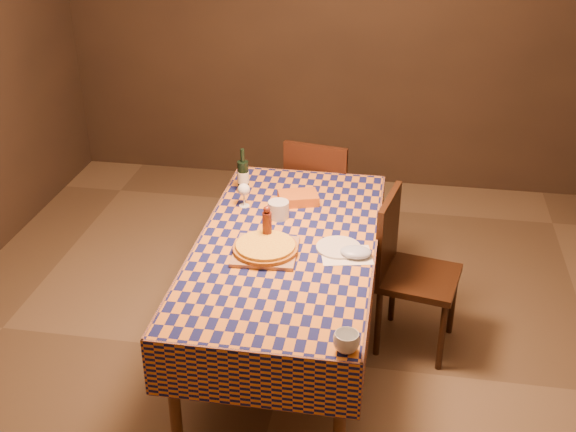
{
  "coord_description": "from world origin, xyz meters",
  "views": [
    {
      "loc": [
        0.55,
        -3.23,
        2.66
      ],
      "look_at": [
        0.0,
        0.05,
        0.9
      ],
      "focal_mm": 45.0,
      "sensor_mm": 36.0,
      "label": 1
    }
  ],
  "objects_px": {
    "pizza": "(265,247)",
    "chair_far": "(320,196)",
    "bowl": "(271,251)",
    "chair_right": "(406,265)",
    "wine_bottle": "(243,176)",
    "white_plate": "(338,248)",
    "dining_table": "(286,255)",
    "cutting_board": "(266,251)"
  },
  "relations": [
    {
      "from": "bowl",
      "to": "chair_far",
      "type": "bearing_deg",
      "value": 85.3
    },
    {
      "from": "chair_far",
      "to": "chair_right",
      "type": "xyz_separation_m",
      "value": [
        0.59,
        -0.79,
        0.0
      ]
    },
    {
      "from": "pizza",
      "to": "chair_far",
      "type": "xyz_separation_m",
      "value": [
        0.13,
        1.21,
        -0.28
      ]
    },
    {
      "from": "cutting_board",
      "to": "bowl",
      "type": "bearing_deg",
      "value": -17.82
    },
    {
      "from": "chair_right",
      "to": "chair_far",
      "type": "bearing_deg",
      "value": 126.67
    },
    {
      "from": "pizza",
      "to": "chair_right",
      "type": "bearing_deg",
      "value": 30.07
    },
    {
      "from": "cutting_board",
      "to": "bowl",
      "type": "xyz_separation_m",
      "value": [
        0.03,
        -0.01,
        0.01
      ]
    },
    {
      "from": "wine_bottle",
      "to": "chair_right",
      "type": "bearing_deg",
      "value": -15.26
    },
    {
      "from": "white_plate",
      "to": "chair_far",
      "type": "height_order",
      "value": "chair_far"
    },
    {
      "from": "wine_bottle",
      "to": "cutting_board",
      "type": "bearing_deg",
      "value": -68.56
    },
    {
      "from": "pizza",
      "to": "chair_far",
      "type": "height_order",
      "value": "chair_far"
    },
    {
      "from": "chair_right",
      "to": "dining_table",
      "type": "bearing_deg",
      "value": -155.46
    },
    {
      "from": "pizza",
      "to": "chair_right",
      "type": "distance_m",
      "value": 0.88
    },
    {
      "from": "cutting_board",
      "to": "wine_bottle",
      "type": "xyz_separation_m",
      "value": [
        -0.27,
        0.68,
        0.09
      ]
    },
    {
      "from": "white_plate",
      "to": "chair_far",
      "type": "xyz_separation_m",
      "value": [
        -0.23,
        1.1,
        -0.25
      ]
    },
    {
      "from": "dining_table",
      "to": "chair_right",
      "type": "xyz_separation_m",
      "value": [
        0.63,
        0.29,
        -0.17
      ]
    },
    {
      "from": "cutting_board",
      "to": "pizza",
      "type": "bearing_deg",
      "value": 180.0
    },
    {
      "from": "dining_table",
      "to": "cutting_board",
      "type": "height_order",
      "value": "cutting_board"
    },
    {
      "from": "white_plate",
      "to": "chair_far",
      "type": "relative_size",
      "value": 0.25
    },
    {
      "from": "chair_far",
      "to": "chair_right",
      "type": "bearing_deg",
      "value": -53.33
    },
    {
      "from": "cutting_board",
      "to": "chair_far",
      "type": "height_order",
      "value": "chair_far"
    },
    {
      "from": "chair_right",
      "to": "wine_bottle",
      "type": "bearing_deg",
      "value": 164.74
    },
    {
      "from": "cutting_board",
      "to": "white_plate",
      "type": "distance_m",
      "value": 0.38
    },
    {
      "from": "bowl",
      "to": "wine_bottle",
      "type": "height_order",
      "value": "wine_bottle"
    },
    {
      "from": "dining_table",
      "to": "chair_far",
      "type": "height_order",
      "value": "chair_far"
    },
    {
      "from": "pizza",
      "to": "bowl",
      "type": "bearing_deg",
      "value": -17.82
    },
    {
      "from": "cutting_board",
      "to": "white_plate",
      "type": "relative_size",
      "value": 1.38
    },
    {
      "from": "pizza",
      "to": "white_plate",
      "type": "distance_m",
      "value": 0.38
    },
    {
      "from": "wine_bottle",
      "to": "white_plate",
      "type": "xyz_separation_m",
      "value": [
        0.63,
        -0.58,
        -0.1
      ]
    },
    {
      "from": "bowl",
      "to": "white_plate",
      "type": "xyz_separation_m",
      "value": [
        0.33,
        0.12,
        -0.01
      ]
    },
    {
      "from": "white_plate",
      "to": "chair_far",
      "type": "distance_m",
      "value": 1.15
    },
    {
      "from": "pizza",
      "to": "chair_right",
      "type": "relative_size",
      "value": 0.43
    },
    {
      "from": "dining_table",
      "to": "wine_bottle",
      "type": "relative_size",
      "value": 6.71
    },
    {
      "from": "wine_bottle",
      "to": "white_plate",
      "type": "relative_size",
      "value": 1.19
    },
    {
      "from": "white_plate",
      "to": "chair_right",
      "type": "distance_m",
      "value": 0.54
    },
    {
      "from": "cutting_board",
      "to": "wine_bottle",
      "type": "bearing_deg",
      "value": 111.44
    },
    {
      "from": "bowl",
      "to": "wine_bottle",
      "type": "bearing_deg",
      "value": 113.26
    },
    {
      "from": "bowl",
      "to": "chair_far",
      "type": "xyz_separation_m",
      "value": [
        0.1,
        1.22,
        -0.27
      ]
    },
    {
      "from": "pizza",
      "to": "wine_bottle",
      "type": "height_order",
      "value": "wine_bottle"
    },
    {
      "from": "dining_table",
      "to": "pizza",
      "type": "xyz_separation_m",
      "value": [
        -0.09,
        -0.13,
        0.11
      ]
    },
    {
      "from": "dining_table",
      "to": "chair_right",
      "type": "height_order",
      "value": "chair_right"
    },
    {
      "from": "bowl",
      "to": "chair_right",
      "type": "height_order",
      "value": "chair_right"
    }
  ]
}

